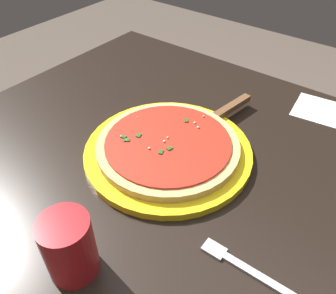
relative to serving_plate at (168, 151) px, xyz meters
name	(u,v)px	position (x,y,z in m)	size (l,w,h in m)	color
restaurant_table	(156,196)	(-0.02, 0.02, -0.14)	(0.91, 0.95, 0.73)	black
serving_plate	(168,151)	(0.00, 0.00, 0.00)	(0.35, 0.35, 0.02)	yellow
pizza	(168,145)	(0.00, 0.00, 0.02)	(0.29, 0.29, 0.02)	#DBB26B
pizza_server	(220,115)	(0.16, -0.03, 0.01)	(0.22, 0.08, 0.01)	silver
cup_tall_drink	(69,247)	(-0.29, -0.05, 0.05)	(0.08, 0.08, 0.11)	#B2191E
napkin_folded_right	(320,110)	(0.35, -0.20, -0.01)	(0.11, 0.12, 0.00)	white
fork	(250,271)	(-0.14, -0.26, -0.01)	(0.02, 0.19, 0.00)	silver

